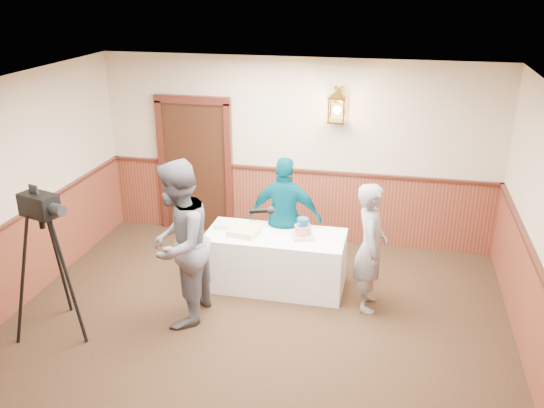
{
  "coord_description": "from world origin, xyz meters",
  "views": [
    {
      "loc": [
        1.46,
        -4.71,
        3.85
      ],
      "look_at": [
        0.02,
        1.7,
        1.25
      ],
      "focal_mm": 38.0,
      "sensor_mm": 36.0,
      "label": 1
    }
  ],
  "objects_px": {
    "sheet_cake_green": "(226,225)",
    "baker": "(370,247)",
    "assistant_p": "(285,218)",
    "sheet_cake_yellow": "(244,232)",
    "tv_camera_rig": "(50,273)",
    "display_table": "(275,260)",
    "interviewer": "(178,244)",
    "tiered_cake": "(303,230)"
  },
  "relations": [
    {
      "from": "sheet_cake_green",
      "to": "baker",
      "type": "relative_size",
      "value": 0.17
    },
    {
      "from": "assistant_p",
      "to": "sheet_cake_green",
      "type": "bearing_deg",
      "value": 21.36
    },
    {
      "from": "sheet_cake_yellow",
      "to": "tv_camera_rig",
      "type": "height_order",
      "value": "tv_camera_rig"
    },
    {
      "from": "display_table",
      "to": "baker",
      "type": "distance_m",
      "value": 1.33
    },
    {
      "from": "baker",
      "to": "assistant_p",
      "type": "distance_m",
      "value": 1.33
    },
    {
      "from": "display_table",
      "to": "interviewer",
      "type": "bearing_deg",
      "value": -131.61
    },
    {
      "from": "sheet_cake_yellow",
      "to": "interviewer",
      "type": "xyz_separation_m",
      "value": [
        -0.52,
        -0.93,
        0.21
      ]
    },
    {
      "from": "baker",
      "to": "tv_camera_rig",
      "type": "xyz_separation_m",
      "value": [
        -3.47,
        -1.34,
        -0.05
      ]
    },
    {
      "from": "interviewer",
      "to": "tiered_cake",
      "type": "bearing_deg",
      "value": 128.58
    },
    {
      "from": "tiered_cake",
      "to": "assistant_p",
      "type": "distance_m",
      "value": 0.49
    },
    {
      "from": "display_table",
      "to": "tiered_cake",
      "type": "xyz_separation_m",
      "value": [
        0.36,
        -0.02,
        0.48
      ]
    },
    {
      "from": "tiered_cake",
      "to": "display_table",
      "type": "bearing_deg",
      "value": 176.71
    },
    {
      "from": "tiered_cake",
      "to": "baker",
      "type": "distance_m",
      "value": 0.9
    },
    {
      "from": "display_table",
      "to": "tv_camera_rig",
      "type": "distance_m",
      "value": 2.78
    },
    {
      "from": "sheet_cake_yellow",
      "to": "assistant_p",
      "type": "height_order",
      "value": "assistant_p"
    },
    {
      "from": "baker",
      "to": "tv_camera_rig",
      "type": "bearing_deg",
      "value": 105.96
    },
    {
      "from": "sheet_cake_green",
      "to": "interviewer",
      "type": "xyz_separation_m",
      "value": [
        -0.23,
        -1.11,
        0.21
      ]
    },
    {
      "from": "tiered_cake",
      "to": "baker",
      "type": "bearing_deg",
      "value": -15.29
    },
    {
      "from": "display_table",
      "to": "tv_camera_rig",
      "type": "bearing_deg",
      "value": -144.55
    },
    {
      "from": "interviewer",
      "to": "tv_camera_rig",
      "type": "height_order",
      "value": "interviewer"
    },
    {
      "from": "interviewer",
      "to": "baker",
      "type": "xyz_separation_m",
      "value": [
        2.14,
        0.77,
        -0.18
      ]
    },
    {
      "from": "tiered_cake",
      "to": "sheet_cake_yellow",
      "type": "bearing_deg",
      "value": -173.94
    },
    {
      "from": "baker",
      "to": "sheet_cake_green",
      "type": "bearing_deg",
      "value": 74.99
    },
    {
      "from": "sheet_cake_yellow",
      "to": "sheet_cake_green",
      "type": "height_order",
      "value": "sheet_cake_yellow"
    },
    {
      "from": "sheet_cake_yellow",
      "to": "baker",
      "type": "distance_m",
      "value": 1.63
    },
    {
      "from": "sheet_cake_green",
      "to": "tv_camera_rig",
      "type": "height_order",
      "value": "tv_camera_rig"
    },
    {
      "from": "sheet_cake_yellow",
      "to": "baker",
      "type": "bearing_deg",
      "value": -5.52
    },
    {
      "from": "tiered_cake",
      "to": "tv_camera_rig",
      "type": "relative_size",
      "value": 0.19
    },
    {
      "from": "display_table",
      "to": "baker",
      "type": "xyz_separation_m",
      "value": [
        1.23,
        -0.26,
        0.44
      ]
    },
    {
      "from": "sheet_cake_green",
      "to": "baker",
      "type": "bearing_deg",
      "value": -9.9
    },
    {
      "from": "display_table",
      "to": "tv_camera_rig",
      "type": "height_order",
      "value": "tv_camera_rig"
    },
    {
      "from": "interviewer",
      "to": "baker",
      "type": "relative_size",
      "value": 1.22
    },
    {
      "from": "tiered_cake",
      "to": "baker",
      "type": "relative_size",
      "value": 0.2
    },
    {
      "from": "baker",
      "to": "tv_camera_rig",
      "type": "relative_size",
      "value": 0.95
    },
    {
      "from": "display_table",
      "to": "interviewer",
      "type": "xyz_separation_m",
      "value": [
        -0.92,
        -1.03,
        0.62
      ]
    },
    {
      "from": "baker",
      "to": "tv_camera_rig",
      "type": "height_order",
      "value": "tv_camera_rig"
    },
    {
      "from": "baker",
      "to": "display_table",
      "type": "bearing_deg",
      "value": 73.02
    },
    {
      "from": "interviewer",
      "to": "assistant_p",
      "type": "bearing_deg",
      "value": 145.41
    },
    {
      "from": "tiered_cake",
      "to": "sheet_cake_yellow",
      "type": "relative_size",
      "value": 0.88
    },
    {
      "from": "tv_camera_rig",
      "to": "display_table",
      "type": "bearing_deg",
      "value": 52.42
    },
    {
      "from": "tiered_cake",
      "to": "sheet_cake_yellow",
      "type": "distance_m",
      "value": 0.76
    },
    {
      "from": "display_table",
      "to": "sheet_cake_yellow",
      "type": "bearing_deg",
      "value": -165.72
    }
  ]
}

